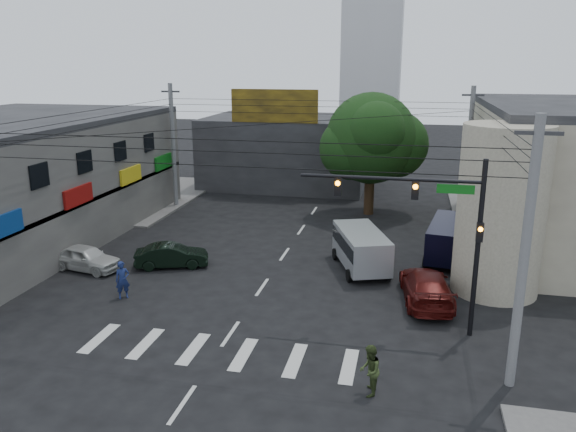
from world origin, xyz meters
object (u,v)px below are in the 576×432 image
(silver_minivan, at_px, (361,250))
(street_tree, at_px, (371,139))
(utility_pole_far_right, at_px, (468,156))
(dark_sedan, at_px, (172,256))
(utility_pole_near_right, at_px, (524,258))
(white_compact, at_px, (86,258))
(navy_van, at_px, (449,241))
(utility_pole_far_left, at_px, (173,147))
(traffic_gantry, at_px, (435,218))
(pedestrian_olive, at_px, (370,371))
(traffic_officer, at_px, (123,280))
(maroon_sedan, at_px, (426,286))

(silver_minivan, bearing_deg, street_tree, -17.58)
(utility_pole_far_right, bearing_deg, dark_sedan, -142.47)
(utility_pole_near_right, relative_size, white_compact, 2.23)
(silver_minivan, xyz_separation_m, navy_van, (4.65, 2.67, 0.02))
(utility_pole_far_left, bearing_deg, white_compact, -86.77)
(utility_pole_near_right, distance_m, dark_sedan, 18.40)
(dark_sedan, distance_m, silver_minivan, 10.14)
(traffic_gantry, bearing_deg, pedestrian_olive, -111.27)
(white_compact, xyz_separation_m, traffic_officer, (3.73, -2.97, 0.24))
(utility_pole_near_right, bearing_deg, utility_pole_far_left, 135.69)
(dark_sedan, xyz_separation_m, traffic_officer, (-0.52, -4.35, 0.26))
(utility_pole_near_right, distance_m, traffic_officer, 17.35)
(utility_pole_far_left, bearing_deg, traffic_gantry, -42.86)
(utility_pole_far_left, bearing_deg, silver_minivan, -34.87)
(utility_pole_near_right, bearing_deg, dark_sedan, 152.77)
(traffic_gantry, height_order, white_compact, traffic_gantry)
(utility_pole_near_right, height_order, traffic_officer, utility_pole_near_right)
(street_tree, xyz_separation_m, utility_pole_near_right, (6.50, -21.50, -0.87))
(utility_pole_near_right, height_order, maroon_sedan, utility_pole_near_right)
(street_tree, bearing_deg, navy_van, -59.67)
(traffic_gantry, bearing_deg, dark_sedan, 160.44)
(white_compact, height_order, pedestrian_olive, pedestrian_olive)
(street_tree, xyz_separation_m, traffic_gantry, (3.82, -18.00, -0.64))
(traffic_gantry, xyz_separation_m, traffic_officer, (-13.82, 0.38, -3.93))
(maroon_sedan, bearing_deg, dark_sedan, -14.26)
(utility_pole_near_right, bearing_deg, navy_van, 96.13)
(utility_pole_far_left, xyz_separation_m, pedestrian_olive, (16.33, -22.12, -3.72))
(utility_pole_far_right, xyz_separation_m, dark_sedan, (-15.98, -12.28, -3.96))
(traffic_gantry, bearing_deg, street_tree, 101.99)
(utility_pole_far_right, xyz_separation_m, traffic_officer, (-16.50, -16.62, -3.70))
(dark_sedan, xyz_separation_m, maroon_sedan, (13.28, -1.73, 0.11))
(dark_sedan, relative_size, silver_minivan, 0.78)
(utility_pole_near_right, bearing_deg, traffic_gantry, 127.42)
(silver_minivan, bearing_deg, pedestrian_olive, 166.63)
(street_tree, height_order, dark_sedan, street_tree)
(dark_sedan, distance_m, white_compact, 4.47)
(traffic_officer, relative_size, pedestrian_olive, 1.02)
(street_tree, relative_size, traffic_officer, 4.84)
(street_tree, height_order, silver_minivan, street_tree)
(navy_van, bearing_deg, traffic_gantry, -179.16)
(utility_pole_near_right, height_order, navy_van, utility_pole_near_right)
(utility_pole_near_right, bearing_deg, utility_pole_far_right, 90.00)
(utility_pole_far_left, xyz_separation_m, white_compact, (0.77, -13.65, -3.94))
(utility_pole_near_right, distance_m, utility_pole_far_right, 20.50)
(silver_minivan, bearing_deg, navy_van, -80.18)
(street_tree, height_order, utility_pole_near_right, utility_pole_near_right)
(pedestrian_olive, bearing_deg, utility_pole_near_right, 109.44)
(white_compact, bearing_deg, utility_pole_far_left, 14.09)
(traffic_gantry, relative_size, dark_sedan, 1.76)
(utility_pole_near_right, xyz_separation_m, maroon_sedan, (-2.70, 6.49, -3.85))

